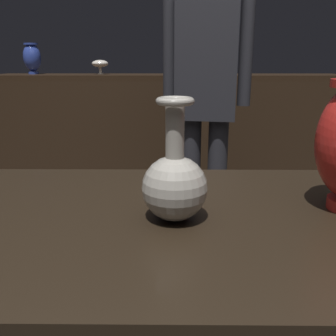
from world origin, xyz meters
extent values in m
cube|color=black|center=(0.00, 0.00, 0.78)|extent=(1.20, 0.64, 0.05)
cube|color=black|center=(0.00, 2.20, 0.47)|extent=(2.60, 0.40, 0.95)
cube|color=black|center=(0.00, 2.20, 0.97)|extent=(2.60, 0.40, 0.04)
sphere|color=gray|center=(0.03, -0.02, 0.86)|extent=(0.13, 0.13, 0.13)
cylinder|color=gray|center=(0.03, -0.02, 0.97)|extent=(0.03, 0.03, 0.11)
torus|color=gray|center=(0.03, -0.02, 1.03)|extent=(0.07, 0.07, 0.01)
cylinder|color=#2D429E|center=(-1.04, 2.26, 1.00)|extent=(0.08, 0.08, 0.02)
ellipsoid|color=#2D429E|center=(-1.04, 2.26, 1.11)|extent=(0.13, 0.13, 0.21)
cylinder|color=#2D429E|center=(-1.04, 2.26, 1.21)|extent=(0.10, 0.10, 0.01)
cylinder|color=silver|center=(-0.52, 2.22, 0.99)|extent=(0.05, 0.05, 0.01)
cylinder|color=silver|center=(-0.52, 2.22, 1.02)|extent=(0.02, 0.02, 0.04)
ellipsoid|color=silver|center=(-0.52, 2.22, 1.07)|extent=(0.12, 0.12, 0.05)
cylinder|color=#232328|center=(0.28, 1.35, 0.39)|extent=(0.11, 0.11, 0.78)
cylinder|color=#232328|center=(0.13, 1.38, 0.39)|extent=(0.11, 0.11, 0.78)
cube|color=#232328|center=(0.21, 1.36, 1.09)|extent=(0.35, 0.23, 0.62)
cylinder|color=#232328|center=(0.40, 1.33, 1.12)|extent=(0.07, 0.07, 0.53)
cylinder|color=#232328|center=(0.01, 1.40, 1.12)|extent=(0.07, 0.07, 0.53)
camera|label=1|loc=(0.02, -0.69, 1.10)|focal=40.00mm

